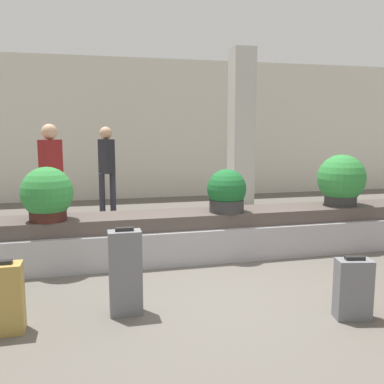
{
  "coord_description": "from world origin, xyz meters",
  "views": [
    {
      "loc": [
        -1.27,
        -3.83,
        1.6
      ],
      "look_at": [
        0.0,
        1.26,
        0.83
      ],
      "focal_mm": 40.0,
      "sensor_mm": 36.0,
      "label": 1
    }
  ],
  "objects_px": {
    "pillar": "(241,129)",
    "potted_plant_2": "(47,195)",
    "suitcase_1": "(125,272)",
    "suitcase_3": "(353,289)",
    "suitcase_4": "(3,298)",
    "traveler_1": "(51,169)",
    "potted_plant_0": "(341,181)",
    "potted_plant_1": "(227,192)",
    "traveler_0": "(107,163)"
  },
  "relations": [
    {
      "from": "suitcase_3",
      "to": "traveler_1",
      "type": "relative_size",
      "value": 0.32
    },
    {
      "from": "potted_plant_1",
      "to": "suitcase_4",
      "type": "bearing_deg",
      "value": -147.0
    },
    {
      "from": "suitcase_1",
      "to": "traveler_1",
      "type": "xyz_separation_m",
      "value": [
        -0.81,
        3.2,
        0.63
      ]
    },
    {
      "from": "pillar",
      "to": "suitcase_4",
      "type": "bearing_deg",
      "value": -128.01
    },
    {
      "from": "pillar",
      "to": "suitcase_3",
      "type": "relative_size",
      "value": 5.85
    },
    {
      "from": "pillar",
      "to": "traveler_0",
      "type": "relative_size",
      "value": 1.94
    },
    {
      "from": "suitcase_3",
      "to": "potted_plant_1",
      "type": "relative_size",
      "value": 1.02
    },
    {
      "from": "suitcase_4",
      "to": "suitcase_3",
      "type": "bearing_deg",
      "value": -8.62
    },
    {
      "from": "suitcase_3",
      "to": "traveler_1",
      "type": "height_order",
      "value": "traveler_1"
    },
    {
      "from": "pillar",
      "to": "potted_plant_2",
      "type": "xyz_separation_m",
      "value": [
        -3.53,
        -3.29,
        -0.73
      ]
    },
    {
      "from": "traveler_1",
      "to": "potted_plant_1",
      "type": "bearing_deg",
      "value": 95.11
    },
    {
      "from": "suitcase_4",
      "to": "traveler_0",
      "type": "relative_size",
      "value": 0.36
    },
    {
      "from": "pillar",
      "to": "potted_plant_2",
      "type": "relative_size",
      "value": 5.25
    },
    {
      "from": "suitcase_4",
      "to": "traveler_1",
      "type": "distance_m",
      "value": 3.4
    },
    {
      "from": "suitcase_3",
      "to": "traveler_0",
      "type": "xyz_separation_m",
      "value": [
        -1.79,
        5.04,
        0.72
      ]
    },
    {
      "from": "potted_plant_1",
      "to": "potted_plant_2",
      "type": "height_order",
      "value": "potted_plant_2"
    },
    {
      "from": "potted_plant_1",
      "to": "suitcase_3",
      "type": "bearing_deg",
      "value": -76.36
    },
    {
      "from": "suitcase_4",
      "to": "potted_plant_2",
      "type": "distance_m",
      "value": 1.65
    },
    {
      "from": "potted_plant_1",
      "to": "suitcase_1",
      "type": "bearing_deg",
      "value": -134.66
    },
    {
      "from": "pillar",
      "to": "potted_plant_0",
      "type": "relative_size",
      "value": 4.65
    },
    {
      "from": "potted_plant_2",
      "to": "suitcase_3",
      "type": "bearing_deg",
      "value": -36.98
    },
    {
      "from": "pillar",
      "to": "suitcase_3",
      "type": "bearing_deg",
      "value": -100.04
    },
    {
      "from": "pillar",
      "to": "suitcase_3",
      "type": "xyz_separation_m",
      "value": [
        -0.93,
        -5.24,
        -1.34
      ]
    },
    {
      "from": "potted_plant_2",
      "to": "traveler_0",
      "type": "height_order",
      "value": "traveler_0"
    },
    {
      "from": "suitcase_1",
      "to": "suitcase_3",
      "type": "relative_size",
      "value": 1.41
    },
    {
      "from": "suitcase_4",
      "to": "potted_plant_0",
      "type": "bearing_deg",
      "value": 22.01
    },
    {
      "from": "potted_plant_1",
      "to": "pillar",
      "type": "bearing_deg",
      "value": 66.82
    },
    {
      "from": "traveler_0",
      "to": "traveler_1",
      "type": "distance_m",
      "value": 1.56
    },
    {
      "from": "traveler_1",
      "to": "suitcase_3",
      "type": "bearing_deg",
      "value": 79.74
    },
    {
      "from": "potted_plant_1",
      "to": "traveler_0",
      "type": "xyz_separation_m",
      "value": [
        -1.31,
        3.08,
        0.15
      ]
    },
    {
      "from": "suitcase_1",
      "to": "suitcase_4",
      "type": "bearing_deg",
      "value": -172.07
    },
    {
      "from": "suitcase_1",
      "to": "potted_plant_1",
      "type": "relative_size",
      "value": 1.44
    },
    {
      "from": "pillar",
      "to": "suitcase_1",
      "type": "relative_size",
      "value": 4.14
    },
    {
      "from": "suitcase_4",
      "to": "potted_plant_1",
      "type": "distance_m",
      "value": 2.86
    },
    {
      "from": "pillar",
      "to": "suitcase_1",
      "type": "xyz_separation_m",
      "value": [
        -2.79,
        -4.69,
        -1.23
      ]
    },
    {
      "from": "potted_plant_0",
      "to": "traveler_1",
      "type": "height_order",
      "value": "traveler_1"
    },
    {
      "from": "potted_plant_0",
      "to": "traveler_0",
      "type": "distance_m",
      "value": 4.22
    },
    {
      "from": "suitcase_4",
      "to": "traveler_1",
      "type": "height_order",
      "value": "traveler_1"
    },
    {
      "from": "suitcase_4",
      "to": "potted_plant_2",
      "type": "bearing_deg",
      "value": 81.4
    },
    {
      "from": "suitcase_3",
      "to": "potted_plant_1",
      "type": "distance_m",
      "value": 2.1
    },
    {
      "from": "potted_plant_1",
      "to": "traveler_1",
      "type": "xyz_separation_m",
      "value": [
        -2.2,
        1.79,
        0.18
      ]
    },
    {
      "from": "suitcase_4",
      "to": "traveler_1",
      "type": "bearing_deg",
      "value": 87.46
    },
    {
      "from": "traveler_0",
      "to": "traveler_1",
      "type": "bearing_deg",
      "value": -60.34
    },
    {
      "from": "potted_plant_1",
      "to": "traveler_1",
      "type": "distance_m",
      "value": 2.84
    },
    {
      "from": "potted_plant_1",
      "to": "potted_plant_2",
      "type": "relative_size",
      "value": 0.88
    },
    {
      "from": "suitcase_4",
      "to": "traveler_0",
      "type": "height_order",
      "value": "traveler_0"
    },
    {
      "from": "suitcase_3",
      "to": "traveler_0",
      "type": "height_order",
      "value": "traveler_0"
    },
    {
      "from": "potted_plant_0",
      "to": "potted_plant_1",
      "type": "bearing_deg",
      "value": -177.02
    },
    {
      "from": "pillar",
      "to": "potted_plant_1",
      "type": "relative_size",
      "value": 5.97
    },
    {
      "from": "suitcase_3",
      "to": "potted_plant_0",
      "type": "bearing_deg",
      "value": 72.05
    }
  ]
}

